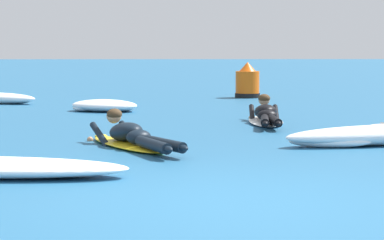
{
  "coord_description": "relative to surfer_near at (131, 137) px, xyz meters",
  "views": [
    {
      "loc": [
        -0.56,
        -6.82,
        1.38
      ],
      "look_at": [
        -0.17,
        5.1,
        0.23
      ],
      "focal_mm": 72.47,
      "sensor_mm": 36.0,
      "label": 1
    }
  ],
  "objects": [
    {
      "name": "surfer_near",
      "position": [
        0.0,
        0.0,
        0.0
      ],
      "size": [
        1.51,
        2.44,
        0.54
      ],
      "color": "yellow",
      "rests_on": "ground"
    },
    {
      "name": "surfer_far",
      "position": [
        2.24,
        3.14,
        -0.0
      ],
      "size": [
        0.71,
        2.57,
        0.54
      ],
      "color": "white",
      "rests_on": "ground"
    },
    {
      "name": "whitewater_front",
      "position": [
        -0.82,
        5.79,
        -0.03
      ],
      "size": [
        1.64,
        1.29,
        0.25
      ],
      "color": "white",
      "rests_on": "ground"
    },
    {
      "name": "ground_plane",
      "position": [
        1.05,
        6.41,
        -0.14
      ],
      "size": [
        120.0,
        120.0,
        0.0
      ],
      "primitive_type": "plane",
      "color": "#235B84"
    },
    {
      "name": "channel_marker_buoy",
      "position": [
        2.62,
        9.95,
        0.22
      ],
      "size": [
        0.66,
        0.66,
        0.94
      ],
      "color": "#EA5B0F",
      "rests_on": "ground"
    }
  ]
}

